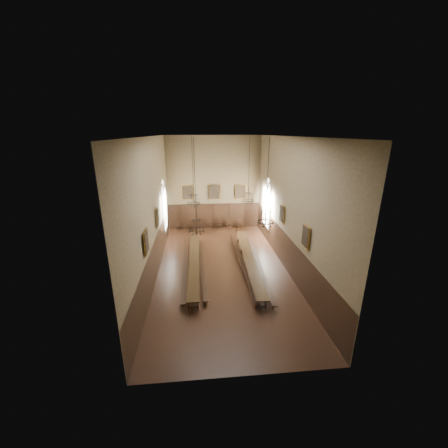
{
  "coord_description": "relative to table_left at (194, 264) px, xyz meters",
  "views": [
    {
      "loc": [
        -1.55,
        -17.33,
        9.25
      ],
      "look_at": [
        0.26,
        1.5,
        2.9
      ],
      "focal_mm": 22.0,
      "sensor_mm": 36.0,
      "label": 1
    }
  ],
  "objects": [
    {
      "name": "chandelier_front_left",
      "position": [
        0.29,
        -2.48,
        3.82
      ],
      "size": [
        0.87,
        0.87,
        5.28
      ],
      "color": "black",
      "rests_on": "ceiling"
    },
    {
      "name": "ceiling",
      "position": [
        1.98,
        -0.21,
        8.61
      ],
      "size": [
        9.0,
        18.0,
        0.02
      ],
      "primitive_type": "cube",
      "color": "black",
      "rests_on": "ground"
    },
    {
      "name": "wall_back",
      "position": [
        1.98,
        8.8,
        4.1
      ],
      "size": [
        9.0,
        0.02,
        9.0
      ],
      "primitive_type": "cube",
      "color": "#766448",
      "rests_on": "ground"
    },
    {
      "name": "portrait_left_0",
      "position": [
        -2.4,
        0.79,
        3.3
      ],
      "size": [
        0.12,
        1.0,
        1.3
      ],
      "color": "#A77A28",
      "rests_on": "wall_left"
    },
    {
      "name": "chair_4",
      "position": [
        2.45,
        8.3,
        -0.11
      ],
      "size": [
        0.53,
        0.53,
        0.97
      ],
      "rotation": [
        0.0,
        0.0,
        -0.26
      ],
      "color": "black",
      "rests_on": "floor"
    },
    {
      "name": "bench_left_outer",
      "position": [
        -0.63,
        0.0,
        -0.13
      ],
      "size": [
        0.4,
        9.53,
        0.43
      ],
      "rotation": [
        0.0,
        0.0,
        0.01
      ],
      "color": "black",
      "rests_on": "floor"
    },
    {
      "name": "portrait_back_0",
      "position": [
        -0.62,
        8.67,
        3.3
      ],
      "size": [
        1.1,
        0.12,
        1.4
      ],
      "color": "#A77A28",
      "rests_on": "wall_back"
    },
    {
      "name": "window_right",
      "position": [
        6.41,
        5.29,
        3.0
      ],
      "size": [
        0.2,
        2.2,
        4.6
      ],
      "primitive_type": null,
      "color": "white",
      "rests_on": "wall_right"
    },
    {
      "name": "portrait_right_0",
      "position": [
        6.36,
        0.79,
        3.3
      ],
      "size": [
        0.12,
        1.0,
        1.3
      ],
      "color": "#A77A28",
      "rests_on": "wall_right"
    },
    {
      "name": "chair_5",
      "position": [
        3.37,
        8.32,
        -0.11
      ],
      "size": [
        0.43,
        0.43,
        0.95
      ],
      "rotation": [
        0.0,
        0.0,
        -0.01
      ],
      "color": "black",
      "rests_on": "floor"
    },
    {
      "name": "chandelier_back_right",
      "position": [
        4.11,
        1.97,
        4.36
      ],
      "size": [
        0.84,
        0.84,
        4.7
      ],
      "color": "black",
      "rests_on": "ceiling"
    },
    {
      "name": "chair_3",
      "position": [
        1.5,
        8.39,
        -0.09
      ],
      "size": [
        0.5,
        0.5,
        1.01
      ],
      "rotation": [
        0.0,
        0.0,
        0.12
      ],
      "color": "black",
      "rests_on": "floor"
    },
    {
      "name": "chandelier_front_right",
      "position": [
        4.16,
        -3.15,
        4.34
      ],
      "size": [
        0.92,
        0.92,
        4.71
      ],
      "color": "black",
      "rests_on": "ceiling"
    },
    {
      "name": "bench_left_inner",
      "position": [
        0.55,
        -0.04,
        -0.14
      ],
      "size": [
        0.54,
        9.08,
        0.41
      ],
      "rotation": [
        0.0,
        0.0,
        0.03
      ],
      "color": "black",
      "rests_on": "floor"
    },
    {
      "name": "portrait_back_1",
      "position": [
        1.98,
        8.67,
        3.3
      ],
      "size": [
        1.1,
        0.12,
        1.4
      ],
      "color": "#A77A28",
      "rests_on": "wall_back"
    },
    {
      "name": "floor",
      "position": [
        1.98,
        -0.21,
        -0.41
      ],
      "size": [
        9.0,
        18.0,
        0.02
      ],
      "primitive_type": "cube",
      "color": "black",
      "rests_on": "ground"
    },
    {
      "name": "wall_front",
      "position": [
        1.98,
        -9.22,
        4.1
      ],
      "size": [
        9.0,
        0.02,
        9.0
      ],
      "primitive_type": "cube",
      "color": "#766448",
      "rests_on": "ground"
    },
    {
      "name": "bench_right_outer",
      "position": [
        4.54,
        -0.45,
        -0.12
      ],
      "size": [
        0.69,
        9.9,
        0.45
      ],
      "rotation": [
        0.0,
        0.0,
        -0.04
      ],
      "color": "black",
      "rests_on": "floor"
    },
    {
      "name": "chair_6",
      "position": [
        4.47,
        8.31,
        -0.14
      ],
      "size": [
        0.42,
        0.42,
        0.88
      ],
      "rotation": [
        0.0,
        0.0,
        0.08
      ],
      "color": "black",
      "rests_on": "floor"
    },
    {
      "name": "wall_left",
      "position": [
        -2.53,
        -0.21,
        4.1
      ],
      "size": [
        0.02,
        18.0,
        9.0
      ],
      "primitive_type": "cube",
      "color": "#766448",
      "rests_on": "ground"
    },
    {
      "name": "bench_right_inner",
      "position": [
        3.42,
        0.0,
        -0.1
      ],
      "size": [
        0.36,
        10.4,
        0.47
      ],
      "rotation": [
        0.0,
        0.0,
        0.0
      ],
      "color": "black",
      "rests_on": "floor"
    },
    {
      "name": "portrait_left_1",
      "position": [
        -2.4,
        -3.71,
        3.3
      ],
      "size": [
        0.12,
        1.0,
        1.3
      ],
      "color": "#A77A28",
      "rests_on": "wall_left"
    },
    {
      "name": "wainscot_panelling",
      "position": [
        1.98,
        -0.21,
        0.85
      ],
      "size": [
        9.0,
        18.0,
        2.5
      ],
      "primitive_type": null,
      "color": "black",
      "rests_on": "floor"
    },
    {
      "name": "portrait_back_2",
      "position": [
        4.58,
        8.67,
        3.3
      ],
      "size": [
        1.1,
        0.12,
        1.4
      ],
      "color": "#A77A28",
      "rests_on": "wall_back"
    },
    {
      "name": "table_right",
      "position": [
        3.88,
        -0.14,
        0.01
      ],
      "size": [
        1.16,
        10.64,
        0.83
      ],
      "rotation": [
        0.0,
        0.0,
        -0.04
      ],
      "color": "black",
      "rests_on": "floor"
    },
    {
      "name": "window_left",
      "position": [
        -2.45,
        5.29,
        3.0
      ],
      "size": [
        0.2,
        2.2,
        4.6
      ],
      "primitive_type": null,
      "color": "white",
      "rests_on": "wall_left"
    },
    {
      "name": "chair_1",
      "position": [
        -0.59,
        8.34,
        -0.13
      ],
      "size": [
        0.45,
        0.45,
        0.91
      ],
      "rotation": [
        0.0,
        0.0,
        -0.13
      ],
      "color": "black",
      "rests_on": "floor"
    },
    {
      "name": "portrait_right_1",
      "position": [
        6.36,
        -3.71,
        3.3
      ],
      "size": [
        0.12,
        1.0,
        1.3
      ],
      "color": "#A77A28",
      "rests_on": "wall_right"
    },
    {
      "name": "chandelier_back_left",
      "position": [
        0.11,
        2.19,
        4.16
      ],
      "size": [
        0.95,
        0.95,
        4.9
      ],
      "color": "black",
      "rests_on": "ceiling"
    },
    {
      "name": "wall_right",
      "position": [
        6.49,
        -0.21,
        4.1
      ],
      "size": [
        0.02,
        18.0,
        9.0
      ],
      "primitive_type": "cube",
      "color": "#766448",
      "rests_on": "ground"
    },
    {
      "name": "table_left",
      "position": [
        0.0,
        0.0,
        0.0
      ],
      "size": [
        0.76,
        10.29,
        0.8
      ],
      "rotation": [
        0.0,
        0.0,
        -0.0
      ],
      "color": "black",
      "rests_on": "floor"
    },
    {
      "name": "chair_0",
      "position": [
        -1.62,
        8.33,
        -0.14
      ],
      "size": [
        0.42,
        0.42,
        0.86
      ],
      "rotation": [
        0.0,
        0.0,
        0.11
      ],
      "color": "black",
      "rests_on": "floor"
    }
  ]
}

